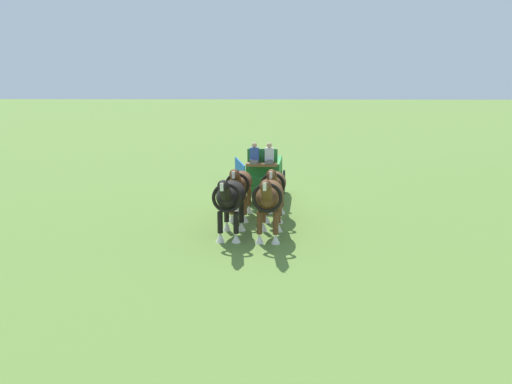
{
  "coord_description": "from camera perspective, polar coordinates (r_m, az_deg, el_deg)",
  "views": [
    {
      "loc": [
        24.21,
        0.3,
        5.35
      ],
      "look_at": [
        4.43,
        -0.27,
        1.2
      ],
      "focal_mm": 38.67,
      "sensor_mm": 36.0,
      "label": 1
    }
  ],
  "objects": [
    {
      "name": "show_wagon",
      "position": [
        24.41,
        0.89,
        1.99
      ],
      "size": [
        5.63,
        1.95,
        2.69
      ],
      "color": "#236B2D",
      "rests_on": "ground"
    },
    {
      "name": "draft_horse_lead_near",
      "position": [
        18.32,
        1.36,
        -0.55
      ],
      "size": [
        3.15,
        1.11,
        2.3
      ],
      "color": "brown",
      "rests_on": "ground"
    },
    {
      "name": "draft_horse_lead_off",
      "position": [
        18.46,
        -2.67,
        -0.57
      ],
      "size": [
        3.1,
        1.1,
        2.26
      ],
      "color": "black",
      "rests_on": "ground"
    },
    {
      "name": "draft_horse_rear_near",
      "position": [
        20.87,
        1.88,
        0.7
      ],
      "size": [
        3.07,
        1.04,
        2.18
      ],
      "color": "brown",
      "rests_on": "ground"
    },
    {
      "name": "draft_horse_rear_off",
      "position": [
        20.99,
        -1.66,
        0.75
      ],
      "size": [
        3.16,
        1.03,
        2.17
      ],
      "color": "brown",
      "rests_on": "ground"
    },
    {
      "name": "ground_plane",
      "position": [
        24.8,
        0.92,
        -0.62
      ],
      "size": [
        220.0,
        220.0,
        0.0
      ],
      "primitive_type": "plane",
      "color": "olive"
    },
    {
      "name": "sponsor_banner",
      "position": [
        28.41,
        -1.69,
        2.11
      ],
      "size": [
        3.15,
        0.7,
        1.1
      ],
      "primitive_type": "cube",
      "rotation": [
        0.0,
        0.0,
        0.2
      ],
      "color": "#1959B2",
      "rests_on": "ground"
    }
  ]
}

